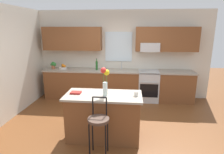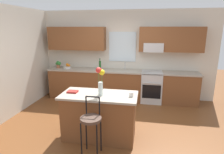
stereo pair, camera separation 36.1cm
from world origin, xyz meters
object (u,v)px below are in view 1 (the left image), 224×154
at_px(flower_vase, 105,79).
at_px(cookbook, 76,93).
at_px(kitchen_island, 104,116).
at_px(fruit_bowl_oranges, 63,67).
at_px(bar_stool_near, 99,122).
at_px(oven_range, 148,86).
at_px(mug_ceramic, 136,94).
at_px(potted_plant_small, 53,65).
at_px(bottle_olive_oil, 97,65).

height_order(flower_vase, cookbook, flower_vase).
bearing_deg(kitchen_island, fruit_bowl_oranges, 125.69).
height_order(kitchen_island, bar_stool_near, bar_stool_near).
distance_m(kitchen_island, flower_vase, 0.77).
bearing_deg(kitchen_island, oven_range, 64.10).
height_order(oven_range, cookbook, cookbook).
bearing_deg(mug_ceramic, potted_plant_small, 138.59).
height_order(mug_ceramic, bottle_olive_oil, bottle_olive_oil).
bearing_deg(bar_stool_near, cookbook, 133.13).
bearing_deg(bar_stool_near, fruit_bowl_oranges, 119.75).
xyz_separation_m(kitchen_island, cookbook, (-0.54, 0.01, 0.47)).
height_order(oven_range, bar_stool_near, bar_stool_near).
relative_size(flower_vase, bottle_olive_oil, 1.56).
distance_m(cookbook, potted_plant_small, 2.57).
bearing_deg(mug_ceramic, oven_range, 78.80).
bearing_deg(cookbook, mug_ceramic, -1.52).
relative_size(kitchen_island, cookbook, 7.39).
distance_m(bar_stool_near, fruit_bowl_oranges, 3.22).
distance_m(kitchen_island, bottle_olive_oil, 2.34).
relative_size(cookbook, bottle_olive_oil, 0.57).
relative_size(bar_stool_near, fruit_bowl_oranges, 4.34).
relative_size(bar_stool_near, potted_plant_small, 4.65).
relative_size(bar_stool_near, mug_ceramic, 11.58).
height_order(fruit_bowl_oranges, potted_plant_small, potted_plant_small).
distance_m(bottle_olive_oil, potted_plant_small, 1.37).
bearing_deg(cookbook, kitchen_island, -1.44).
bearing_deg(kitchen_island, mug_ceramic, -1.59).
bearing_deg(oven_range, potted_plant_small, 179.55).
distance_m(bar_stool_near, potted_plant_small, 3.38).
xyz_separation_m(kitchen_island, flower_vase, (0.04, -0.05, 0.77)).
distance_m(kitchen_island, bar_stool_near, 0.59).
bearing_deg(fruit_bowl_oranges, bottle_olive_oil, -0.24).
bearing_deg(flower_vase, kitchen_island, 132.70).
xyz_separation_m(flower_vase, fruit_bowl_oranges, (-1.63, 2.26, -0.26)).
distance_m(kitchen_island, fruit_bowl_oranges, 2.77).
xyz_separation_m(flower_vase, cookbook, (-0.59, 0.06, -0.30)).
bearing_deg(cookbook, bar_stool_near, -46.87).
distance_m(fruit_bowl_oranges, bottle_olive_oil, 1.07).
bearing_deg(oven_range, kitchen_island, -115.90).
height_order(mug_ceramic, fruit_bowl_oranges, fruit_bowl_oranges).
distance_m(kitchen_island, potted_plant_small, 2.96).
relative_size(oven_range, cookbook, 4.60).
xyz_separation_m(mug_ceramic, fruit_bowl_oranges, (-2.21, 2.23, 0.01)).
bearing_deg(cookbook, bottle_olive_oil, 89.37).
distance_m(oven_range, flower_vase, 2.57).
relative_size(flower_vase, mug_ceramic, 6.03).
height_order(oven_range, mug_ceramic, mug_ceramic).
distance_m(oven_range, bar_stool_near, 2.95).
height_order(fruit_bowl_oranges, bottle_olive_oil, bottle_olive_oil).
distance_m(kitchen_island, mug_ceramic, 0.80).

